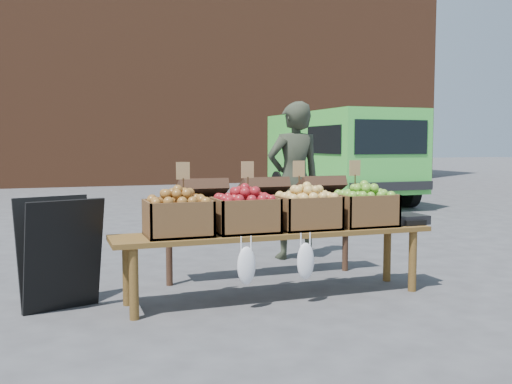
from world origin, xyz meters
name	(u,v)px	position (x,y,z in m)	size (l,w,h in m)	color
ground	(221,290)	(0.00, 0.00, 0.00)	(80.00, 80.00, 0.00)	#49494B
brick_building	(92,30)	(0.00, 15.00, 5.00)	(24.00, 4.00, 10.00)	brown
delivery_van	(339,158)	(4.57, 6.40, 0.98)	(2.00, 4.37, 1.96)	#49D047
vendor	(294,181)	(1.17, 1.07, 0.88)	(0.64, 0.42, 1.75)	#2F3526
chalkboard_sign	(60,253)	(-1.34, -0.15, 0.44)	(0.58, 0.32, 0.89)	black
back_table	(262,224)	(0.50, 0.30, 0.52)	(2.10, 0.44, 1.04)	#3D2619
display_bench	(276,264)	(0.36, -0.42, 0.28)	(2.70, 0.56, 0.57)	brown
crate_golden_apples	(178,218)	(-0.46, -0.42, 0.71)	(0.50, 0.40, 0.28)	#995D2D
crate_russet_pears	(245,215)	(0.09, -0.42, 0.71)	(0.50, 0.40, 0.28)	maroon
crate_red_apples	(307,212)	(0.64, -0.42, 0.71)	(0.50, 0.40, 0.28)	#DBD752
crate_green_apples	(364,210)	(1.19, -0.42, 0.71)	(0.50, 0.40, 0.28)	#57901B
weighing_scale	(405,219)	(1.61, -0.42, 0.61)	(0.34, 0.30, 0.08)	black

